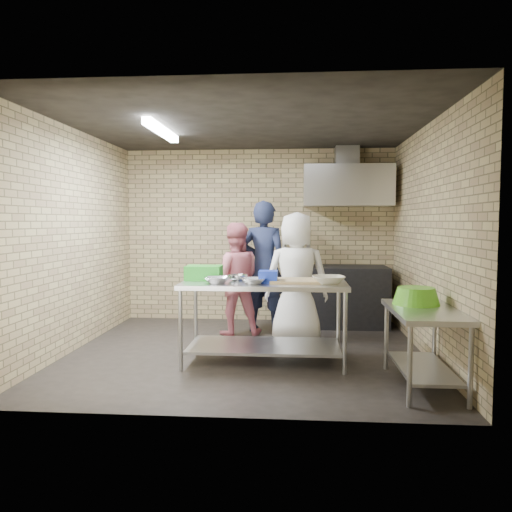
# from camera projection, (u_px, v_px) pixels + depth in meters

# --- Properties ---
(floor) EXTENTS (4.20, 4.20, 0.00)m
(floor) POSITION_uv_depth(u_px,v_px,m) (246.00, 352.00, 6.01)
(floor) COLOR black
(floor) RESTS_ON ground
(ceiling) EXTENTS (4.20, 4.20, 0.00)m
(ceiling) POSITION_uv_depth(u_px,v_px,m) (246.00, 124.00, 5.82)
(ceiling) COLOR black
(ceiling) RESTS_ON ground
(back_wall) EXTENTS (4.20, 0.06, 2.70)m
(back_wall) POSITION_uv_depth(u_px,v_px,m) (259.00, 235.00, 7.90)
(back_wall) COLOR tan
(back_wall) RESTS_ON ground
(front_wall) EXTENTS (4.20, 0.06, 2.70)m
(front_wall) POSITION_uv_depth(u_px,v_px,m) (221.00, 250.00, 3.92)
(front_wall) COLOR tan
(front_wall) RESTS_ON ground
(left_wall) EXTENTS (0.06, 4.00, 2.70)m
(left_wall) POSITION_uv_depth(u_px,v_px,m) (75.00, 240.00, 6.08)
(left_wall) COLOR tan
(left_wall) RESTS_ON ground
(right_wall) EXTENTS (0.06, 4.00, 2.70)m
(right_wall) POSITION_uv_depth(u_px,v_px,m) (428.00, 241.00, 5.75)
(right_wall) COLOR tan
(right_wall) RESTS_ON ground
(prep_table) EXTENTS (1.81, 0.91, 0.91)m
(prep_table) POSITION_uv_depth(u_px,v_px,m) (264.00, 322.00, 5.58)
(prep_table) COLOR silver
(prep_table) RESTS_ON floor
(side_counter) EXTENTS (0.60, 1.20, 0.75)m
(side_counter) POSITION_uv_depth(u_px,v_px,m) (424.00, 348.00, 4.74)
(side_counter) COLOR silver
(side_counter) RESTS_ON floor
(stove) EXTENTS (1.20, 0.70, 0.90)m
(stove) POSITION_uv_depth(u_px,v_px,m) (346.00, 296.00, 7.51)
(stove) COLOR black
(stove) RESTS_ON floor
(range_hood) EXTENTS (1.30, 0.60, 0.60)m
(range_hood) POSITION_uv_depth(u_px,v_px,m) (348.00, 186.00, 7.44)
(range_hood) COLOR silver
(range_hood) RESTS_ON back_wall
(hood_duct) EXTENTS (0.35, 0.30, 0.30)m
(hood_duct) POSITION_uv_depth(u_px,v_px,m) (347.00, 157.00, 7.56)
(hood_duct) COLOR #A5A8AD
(hood_duct) RESTS_ON back_wall
(wall_shelf) EXTENTS (0.80, 0.20, 0.04)m
(wall_shelf) POSITION_uv_depth(u_px,v_px,m) (366.00, 199.00, 7.62)
(wall_shelf) COLOR #3F2B19
(wall_shelf) RESTS_ON back_wall
(fluorescent_fixture) EXTENTS (0.10, 1.25, 0.08)m
(fluorescent_fixture) POSITION_uv_depth(u_px,v_px,m) (162.00, 131.00, 5.90)
(fluorescent_fixture) COLOR white
(fluorescent_fixture) RESTS_ON ceiling
(green_crate) EXTENTS (0.40, 0.30, 0.16)m
(green_crate) POSITION_uv_depth(u_px,v_px,m) (204.00, 273.00, 5.72)
(green_crate) COLOR green
(green_crate) RESTS_ON prep_table
(blue_tub) EXTENTS (0.20, 0.20, 0.13)m
(blue_tub) POSITION_uv_depth(u_px,v_px,m) (268.00, 277.00, 5.45)
(blue_tub) COLOR #1A36C8
(blue_tub) RESTS_ON prep_table
(cutting_board) EXTENTS (0.55, 0.42, 0.03)m
(cutting_board) POSITION_uv_depth(u_px,v_px,m) (296.00, 281.00, 5.50)
(cutting_board) COLOR tan
(cutting_board) RESTS_ON prep_table
(mixing_bowl_a) EXTENTS (0.32, 0.32, 0.07)m
(mixing_bowl_a) POSITION_uv_depth(u_px,v_px,m) (217.00, 280.00, 5.39)
(mixing_bowl_a) COLOR #B2B4B9
(mixing_bowl_a) RESTS_ON prep_table
(mixing_bowl_b) EXTENTS (0.24, 0.24, 0.07)m
(mixing_bowl_b) POSITION_uv_depth(u_px,v_px,m) (238.00, 278.00, 5.62)
(mixing_bowl_b) COLOR #B0B3B7
(mixing_bowl_b) RESTS_ON prep_table
(mixing_bowl_c) EXTENTS (0.29, 0.29, 0.06)m
(mixing_bowl_c) POSITION_uv_depth(u_px,v_px,m) (254.00, 281.00, 5.34)
(mixing_bowl_c) COLOR #BABDC1
(mixing_bowl_c) RESTS_ON prep_table
(ceramic_bowl) EXTENTS (0.39, 0.39, 0.09)m
(ceramic_bowl) POSITION_uv_depth(u_px,v_px,m) (329.00, 280.00, 5.35)
(ceramic_bowl) COLOR #C0B99A
(ceramic_bowl) RESTS_ON prep_table
(green_basin) EXTENTS (0.46, 0.46, 0.17)m
(green_basin) POSITION_uv_depth(u_px,v_px,m) (416.00, 296.00, 4.96)
(green_basin) COLOR #59C626
(green_basin) RESTS_ON side_counter
(bottle_red) EXTENTS (0.07, 0.07, 0.18)m
(bottle_red) POSITION_uv_depth(u_px,v_px,m) (349.00, 191.00, 7.63)
(bottle_red) COLOR #B22619
(bottle_red) RESTS_ON wall_shelf
(bottle_green) EXTENTS (0.06, 0.06, 0.15)m
(bottle_green) POSITION_uv_depth(u_px,v_px,m) (376.00, 192.00, 7.60)
(bottle_green) COLOR green
(bottle_green) RESTS_ON wall_shelf
(man_navy) EXTENTS (0.78, 0.62, 1.86)m
(man_navy) POSITION_uv_depth(u_px,v_px,m) (264.00, 267.00, 7.10)
(man_navy) COLOR #151736
(man_navy) RESTS_ON floor
(woman_pink) EXTENTS (0.85, 0.72, 1.56)m
(woman_pink) POSITION_uv_depth(u_px,v_px,m) (235.00, 279.00, 6.92)
(woman_pink) COLOR #D77180
(woman_pink) RESTS_ON floor
(woman_white) EXTENTS (0.84, 0.56, 1.69)m
(woman_white) POSITION_uv_depth(u_px,v_px,m) (297.00, 278.00, 6.43)
(woman_white) COLOR white
(woman_white) RESTS_ON floor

